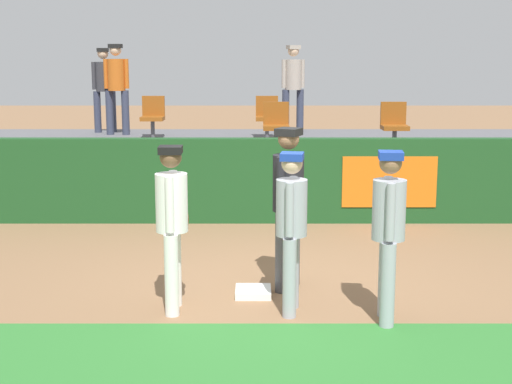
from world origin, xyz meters
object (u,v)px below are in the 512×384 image
object	(u,v)px
player_fielder_home	(175,217)
spectator_hooded	(119,83)
seat_back_center	(270,115)
seat_front_center	(279,123)
player_umpire	(291,197)
player_runner_visitor	(294,221)
player_coach_visitor	(391,225)
spectator_capped	(107,84)
seat_front_right	(397,123)
first_base	(256,292)
spectator_casual	(296,82)
seat_back_left	(156,115)

from	to	relation	value
player_fielder_home	spectator_hooded	world-z (taller)	spectator_hooded
seat_back_center	seat_front_center	size ratio (longest dim) A/B	1.00
player_umpire	seat_back_center	distance (m)	6.65
player_fielder_home	player_runner_visitor	size ratio (longest dim) A/B	1.04
player_coach_visitor	player_fielder_home	bearing A→B (deg)	-92.80
player_coach_visitor	spectator_capped	world-z (taller)	spectator_capped
player_runner_visitor	player_coach_visitor	size ratio (longest dim) A/B	0.97
seat_back_center	seat_front_right	distance (m)	2.87
first_base	spectator_capped	distance (m)	8.83
player_coach_visitor	player_runner_visitor	bearing A→B (deg)	-99.72
seat_front_right	first_base	bearing A→B (deg)	-115.93
seat_back_center	spectator_hooded	world-z (taller)	spectator_hooded
player_coach_visitor	player_umpire	xyz separation A→B (m)	(-0.96, 1.08, 0.07)
seat_front_center	player_runner_visitor	bearing A→B (deg)	-89.89
player_runner_visitor	seat_back_center	xyz separation A→B (m)	(-0.15, 7.46, 0.48)
player_umpire	spectator_capped	xyz separation A→B (m)	(-3.62, 7.70, 0.95)
seat_front_center	player_coach_visitor	bearing A→B (deg)	-80.72
player_umpire	seat_front_right	size ratio (longest dim) A/B	2.22
player_fielder_home	player_runner_visitor	distance (m)	1.24
player_umpire	seat_back_center	size ratio (longest dim) A/B	2.22
spectator_casual	player_umpire	bearing A→B (deg)	69.73
spectator_capped	spectator_casual	xyz separation A→B (m)	(4.05, 0.11, 0.03)
player_umpire	spectator_hooded	distance (m)	8.01
seat_back_center	spectator_hooded	bearing A→B (deg)	169.02
first_base	player_fielder_home	xyz separation A→B (m)	(-0.84, -0.48, 0.98)
seat_front_right	player_runner_visitor	bearing A→B (deg)	-110.24
player_coach_visitor	seat_front_right	world-z (taller)	seat_front_right
player_umpire	seat_back_left	distance (m)	7.08
seat_front_right	spectator_hooded	bearing A→B (deg)	155.80
player_fielder_home	seat_front_right	distance (m)	6.52
player_fielder_home	seat_back_left	xyz separation A→B (m)	(-1.21, 7.39, 0.45)
seat_back_center	seat_back_left	xyz separation A→B (m)	(-2.30, 0.00, 0.00)
player_runner_visitor	player_umpire	world-z (taller)	player_umpire
seat_back_center	seat_front_center	bearing A→B (deg)	-85.70
spectator_hooded	spectator_casual	xyz separation A→B (m)	(3.70, 0.57, -0.01)
seat_back_left	player_umpire	bearing A→B (deg)	-69.79
seat_back_center	spectator_casual	world-z (taller)	spectator_casual
player_fielder_home	seat_back_center	bearing A→B (deg)	170.92
seat_back_left	player_coach_visitor	bearing A→B (deg)	-66.23
player_runner_visitor	seat_back_center	distance (m)	7.47
player_coach_visitor	player_umpire	bearing A→B (deg)	-132.76
player_umpire	seat_front_right	world-z (taller)	player_umpire
player_coach_visitor	seat_back_center	distance (m)	7.81
spectator_hooded	player_coach_visitor	bearing A→B (deg)	119.97
first_base	spectator_casual	world-z (taller)	spectator_casual
seat_back_center	player_coach_visitor	bearing A→B (deg)	-81.87
spectator_capped	spectator_casual	size ratio (longest dim) A/B	0.97
seat_front_right	spectator_capped	bearing A→B (deg)	153.35
seat_back_left	spectator_casual	world-z (taller)	spectator_casual
player_fielder_home	player_coach_visitor	distance (m)	2.22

